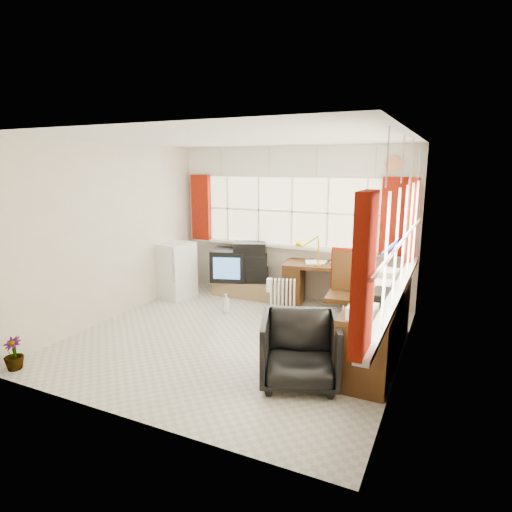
{
  "coord_description": "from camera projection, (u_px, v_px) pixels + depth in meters",
  "views": [
    {
      "loc": [
        2.44,
        -4.59,
        2.19
      ],
      "look_at": [
        0.02,
        0.55,
        0.98
      ],
      "focal_mm": 30.0,
      "sensor_mm": 36.0,
      "label": 1
    }
  ],
  "objects": [
    {
      "name": "ground",
      "position": [
        237.0,
        338.0,
        5.53
      ],
      "size": [
        4.0,
        4.0,
        0.0
      ],
      "primitive_type": "plane",
      "color": "beige",
      "rests_on": "ground"
    },
    {
      "name": "room_walls",
      "position": [
        235.0,
        223.0,
        5.22
      ],
      "size": [
        4.0,
        4.0,
        4.0
      ],
      "color": "beige",
      "rests_on": "ground"
    },
    {
      "name": "window_back",
      "position": [
        291.0,
        242.0,
        7.06
      ],
      "size": [
        3.7,
        0.12,
        3.6
      ],
      "color": "#F8F2C4",
      "rests_on": "room_walls"
    },
    {
      "name": "window_right",
      "position": [
        398.0,
        285.0,
        4.53
      ],
      "size": [
        0.12,
        3.7,
        3.6
      ],
      "color": "#F8F2C4",
      "rests_on": "room_walls"
    },
    {
      "name": "curtains",
      "position": [
        330.0,
        222.0,
        5.66
      ],
      "size": [
        3.83,
        3.83,
        1.15
      ],
      "color": "#961908",
      "rests_on": "room_walls"
    },
    {
      "name": "overhead_cabinets",
      "position": [
        337.0,
        161.0,
        5.52
      ],
      "size": [
        3.98,
        3.98,
        0.48
      ],
      "color": "white",
      "rests_on": "room_walls"
    },
    {
      "name": "desk",
      "position": [
        323.0,
        283.0,
        6.69
      ],
      "size": [
        1.29,
        0.78,
        0.73
      ],
      "color": "#472410",
      "rests_on": "ground"
    },
    {
      "name": "desk_lamp",
      "position": [
        318.0,
        245.0,
        6.42
      ],
      "size": [
        0.17,
        0.14,
        0.45
      ],
      "color": "yellow",
      "rests_on": "desk"
    },
    {
      "name": "task_chair",
      "position": [
        347.0,
        291.0,
        5.52
      ],
      "size": [
        0.52,
        0.55,
        1.14
      ],
      "color": "black",
      "rests_on": "ground"
    },
    {
      "name": "office_chair",
      "position": [
        300.0,
        350.0,
        4.33
      ],
      "size": [
        0.99,
        1.0,
        0.72
      ],
      "primitive_type": "imported",
      "rotation": [
        0.0,
        0.0,
        0.35
      ],
      "color": "black",
      "rests_on": "ground"
    },
    {
      "name": "radiator",
      "position": [
        283.0,
        301.0,
        6.3
      ],
      "size": [
        0.4,
        0.25,
        0.56
      ],
      "color": "white",
      "rests_on": "ground"
    },
    {
      "name": "credenza",
      "position": [
        377.0,
        325.0,
        4.91
      ],
      "size": [
        0.5,
        2.0,
        0.85
      ],
      "color": "#472410",
      "rests_on": "ground"
    },
    {
      "name": "file_tray",
      "position": [
        386.0,
        298.0,
        4.54
      ],
      "size": [
        0.32,
        0.4,
        0.13
      ],
      "primitive_type": "cube",
      "rotation": [
        0.0,
        0.0,
        -0.05
      ],
      "color": "black",
      "rests_on": "credenza"
    },
    {
      "name": "tv_bench",
      "position": [
        255.0,
        289.0,
        7.26
      ],
      "size": [
        1.4,
        0.5,
        0.25
      ],
      "primitive_type": "cube",
      "color": "#9D784E",
      "rests_on": "ground"
    },
    {
      "name": "crt_tv",
      "position": [
        230.0,
        265.0,
        7.35
      ],
      "size": [
        0.72,
        0.68,
        0.53
      ],
      "color": "black",
      "rests_on": "tv_bench"
    },
    {
      "name": "hifi_stack",
      "position": [
        250.0,
        263.0,
        7.27
      ],
      "size": [
        0.75,
        0.62,
        0.67
      ],
      "color": "black",
      "rests_on": "tv_bench"
    },
    {
      "name": "mini_fridge",
      "position": [
        175.0,
        270.0,
        7.23
      ],
      "size": [
        0.62,
        0.63,
        0.92
      ],
      "color": "white",
      "rests_on": "ground"
    },
    {
      "name": "spray_bottle_a",
      "position": [
        226.0,
        303.0,
        6.46
      ],
      "size": [
        0.13,
        0.13,
        0.3
      ],
      "primitive_type": "imported",
      "rotation": [
        0.0,
        0.0,
        -0.1
      ],
      "color": "silver",
      "rests_on": "ground"
    },
    {
      "name": "spray_bottle_b",
      "position": [
        276.0,
        315.0,
        6.07
      ],
      "size": [
        0.09,
        0.1,
        0.21
      ],
      "primitive_type": "imported",
      "rotation": [
        0.0,
        0.0,
        -0.01
      ],
      "color": "#8CD1C5",
      "rests_on": "ground"
    },
    {
      "name": "flower_vase",
      "position": [
        13.0,
        354.0,
        4.66
      ],
      "size": [
        0.23,
        0.23,
        0.36
      ],
      "primitive_type": "imported",
      "rotation": [
        0.0,
        0.0,
        0.15
      ],
      "color": "black",
      "rests_on": "ground"
    }
  ]
}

